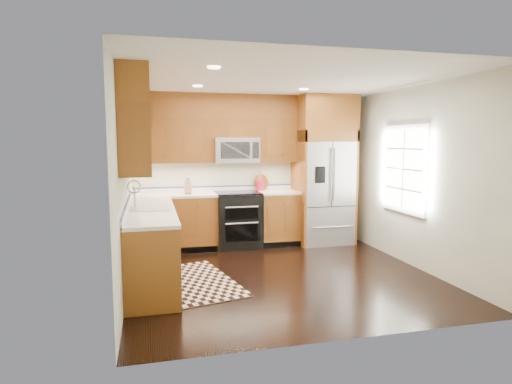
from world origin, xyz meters
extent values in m
plane|color=black|center=(0.00, 0.00, 0.00)|extent=(4.00, 4.00, 0.00)
cube|color=silver|center=(0.00, 2.00, 1.30)|extent=(4.00, 0.02, 2.60)
cube|color=silver|center=(-2.00, 0.00, 1.30)|extent=(0.02, 4.00, 2.60)
cube|color=silver|center=(2.00, 0.00, 1.30)|extent=(0.02, 4.00, 2.60)
cube|color=white|center=(1.98, 0.20, 1.40)|extent=(0.04, 1.10, 1.30)
cube|color=white|center=(1.97, 0.20, 1.40)|extent=(0.02, 0.95, 1.15)
cube|color=brown|center=(-1.31, 1.70, 0.45)|extent=(1.37, 0.60, 0.90)
cube|color=brown|center=(0.49, 1.70, 0.45)|extent=(0.72, 0.60, 0.90)
cube|color=brown|center=(-1.70, 0.20, 0.45)|extent=(0.60, 2.40, 0.90)
cube|color=white|center=(-0.57, 1.70, 0.92)|extent=(2.85, 0.62, 0.04)
cube|color=white|center=(-1.70, 0.20, 0.92)|extent=(0.62, 2.40, 0.04)
cube|color=#8E591C|center=(-0.57, 1.83, 1.83)|extent=(2.85, 0.33, 0.75)
cube|color=#8E591C|center=(-1.83, 0.20, 1.83)|extent=(0.33, 2.40, 0.75)
cube|color=brown|center=(-0.57, 1.83, 2.40)|extent=(2.85, 0.33, 0.40)
cube|color=brown|center=(-1.83, 0.20, 2.40)|extent=(0.33, 2.40, 0.40)
cube|color=black|center=(-0.25, 1.67, 0.46)|extent=(0.76, 0.64, 0.92)
cube|color=black|center=(-0.25, 1.67, 0.94)|extent=(0.76, 0.60, 0.02)
cube|color=black|center=(-0.25, 1.35, 0.62)|extent=(0.55, 0.01, 0.18)
cube|color=black|center=(-0.25, 1.35, 0.30)|extent=(0.55, 0.01, 0.28)
cylinder|color=#B2B2B7|center=(-0.25, 1.33, 0.74)|extent=(0.55, 0.02, 0.02)
cylinder|color=#B2B2B7|center=(-0.25, 1.33, 0.47)|extent=(0.55, 0.02, 0.02)
cube|color=#B2B2B7|center=(-0.25, 1.80, 1.66)|extent=(0.76, 0.40, 0.42)
cube|color=black|center=(-0.30, 1.60, 1.66)|extent=(0.50, 0.01, 0.28)
cube|color=#B2B2B7|center=(1.30, 1.63, 0.90)|extent=(0.90, 0.74, 1.80)
cube|color=black|center=(1.30, 1.26, 1.25)|extent=(0.01, 0.01, 1.08)
cube|color=black|center=(1.08, 1.25, 1.25)|extent=(0.18, 0.01, 0.28)
cube|color=brown|center=(0.83, 1.63, 1.00)|extent=(0.04, 0.74, 2.00)
cube|color=brown|center=(1.77, 1.63, 1.00)|extent=(0.04, 0.74, 2.00)
cube|color=#8E591C|center=(1.30, 1.63, 2.20)|extent=(0.98, 0.74, 0.80)
cube|color=#B2B2B7|center=(-1.70, 0.20, 0.95)|extent=(0.50, 0.42, 0.02)
cylinder|color=#B2B2B7|center=(-1.90, 0.42, 1.08)|extent=(0.02, 0.02, 0.28)
torus|color=#B2B2B7|center=(-1.90, 0.34, 1.22)|extent=(0.18, 0.02, 0.18)
cube|color=black|center=(-1.20, -0.05, 0.01)|extent=(1.31, 1.81, 0.01)
cube|color=#A3774F|center=(-1.09, 1.69, 1.04)|extent=(0.12, 0.15, 0.21)
cylinder|color=#AD1533|center=(0.19, 1.85, 1.03)|extent=(0.17, 0.17, 0.17)
cylinder|color=#8E591C|center=(0.23, 1.94, 0.95)|extent=(0.36, 0.36, 0.02)
camera|label=1|loc=(-1.69, -5.43, 1.82)|focal=30.00mm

